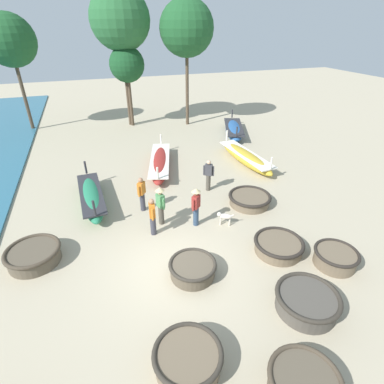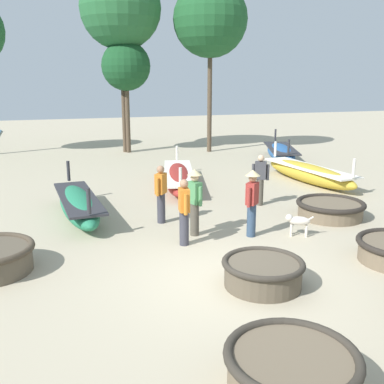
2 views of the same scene
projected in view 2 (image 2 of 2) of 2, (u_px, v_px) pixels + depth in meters
ground_plane at (225, 278)px, 8.76m from camera, size 80.00×80.00×0.00m
coracle_front_left at (291, 371)px, 5.43m from camera, size 1.67×1.67×0.60m
coracle_far_right at (330, 208)px, 12.58m from camera, size 1.90×1.90×0.48m
coracle_tilted at (263, 272)px, 8.34m from camera, size 1.55×1.55×0.52m
long_boat_white_hull at (281, 152)px, 21.86m from camera, size 2.82×4.81×1.26m
long_boat_green_hull at (179, 177)px, 16.28m from camera, size 2.38×5.28×1.15m
long_boat_red_hull at (78, 205)px, 12.54m from camera, size 1.13×4.33×1.29m
long_boat_blue_hull at (309, 173)px, 16.90m from camera, size 1.32×5.06×1.27m
fisherman_standing_right at (161, 193)px, 11.97m from camera, size 0.38×0.43×1.57m
fisherman_standing_left at (184, 211)px, 10.32m from camera, size 0.27×0.53×1.57m
fisherman_with_hat at (195, 198)px, 10.96m from camera, size 0.36×0.51×1.67m
fisherman_by_coracle at (252, 199)px, 10.88m from camera, size 0.42×0.39×1.67m
fisherman_crouching at (260, 179)px, 13.71m from camera, size 0.46×0.37×1.57m
dog at (297, 221)px, 11.05m from camera, size 0.62×0.43×0.55m
tree_center at (126, 67)px, 23.08m from camera, size 2.52×2.52×5.75m
tree_leftmost at (210, 20)px, 22.82m from camera, size 3.81×3.81×8.69m
tree_tall_back at (120, 8)px, 22.59m from camera, size 4.12×4.12×9.38m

